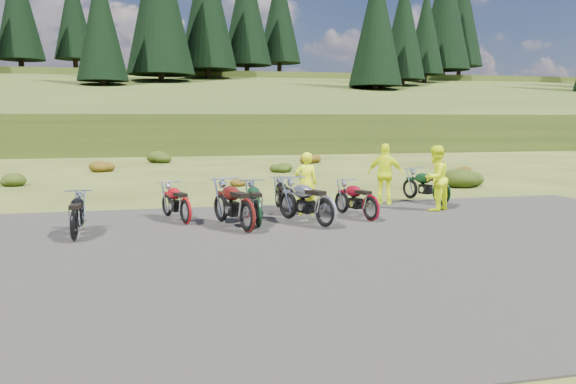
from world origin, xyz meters
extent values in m
plane|color=#363D14|center=(0.00, 0.00, 0.00)|extent=(300.00, 300.00, 0.00)
cube|color=black|center=(0.00, -2.00, 0.00)|extent=(20.00, 12.00, 0.04)
cube|color=#314316|center=(0.00, 110.00, 0.00)|extent=(300.00, 90.00, 9.17)
cylinder|color=black|center=(-21.00, 69.00, 9.48)|extent=(0.70, 0.70, 2.20)
cone|color=black|center=(-21.00, 69.00, 17.38)|extent=(6.16, 6.16, 14.00)
cylinder|color=black|center=(-15.00, 75.00, 10.27)|extent=(0.70, 0.70, 2.20)
cone|color=black|center=(-15.00, 75.00, 17.67)|extent=(5.72, 5.72, 13.00)
cylinder|color=black|center=(-9.00, 50.00, 5.69)|extent=(0.70, 0.70, 2.20)
cone|color=black|center=(-9.00, 50.00, 12.59)|extent=(5.28, 5.28, 12.00)
cylinder|color=black|center=(-3.00, 56.00, 6.88)|extent=(0.70, 0.70, 2.20)
cylinder|color=black|center=(3.00, 62.00, 8.08)|extent=(0.70, 0.70, 2.20)
cone|color=black|center=(3.00, 62.00, 17.48)|extent=(7.48, 7.48, 17.00)
cylinder|color=black|center=(9.00, 68.00, 9.28)|extent=(0.70, 0.70, 2.20)
cone|color=black|center=(9.00, 68.00, 18.18)|extent=(7.04, 7.04, 16.00)
cylinder|color=black|center=(15.00, 74.00, 10.27)|extent=(0.70, 0.70, 2.20)
cone|color=black|center=(15.00, 74.00, 18.67)|extent=(6.60, 6.60, 15.00)
cylinder|color=black|center=(21.00, 49.00, 5.49)|extent=(0.70, 0.70, 2.20)
cone|color=black|center=(21.00, 49.00, 13.39)|extent=(6.16, 6.16, 14.00)
cylinder|color=black|center=(27.00, 55.00, 6.68)|extent=(0.70, 0.70, 2.20)
cone|color=black|center=(27.00, 55.00, 14.08)|extent=(5.72, 5.72, 13.00)
cylinder|color=black|center=(33.00, 61.00, 7.88)|extent=(0.70, 0.70, 2.20)
cone|color=black|center=(33.00, 61.00, 14.78)|extent=(5.28, 5.28, 12.00)
cylinder|color=black|center=(39.00, 67.00, 9.08)|extent=(0.70, 0.70, 2.20)
cone|color=black|center=(39.00, 67.00, 18.98)|extent=(7.92, 7.92, 18.00)
cylinder|color=black|center=(45.00, 73.00, 10.27)|extent=(0.70, 0.70, 2.20)
cone|color=black|center=(45.00, 73.00, 19.67)|extent=(7.48, 7.48, 17.00)
ellipsoid|color=#1E340D|center=(-9.10, 11.30, 0.31)|extent=(1.03, 1.03, 0.61)
ellipsoid|color=#5E310B|center=(-6.20, 16.60, 0.38)|extent=(1.30, 1.30, 0.77)
ellipsoid|color=#1E340D|center=(-3.30, 21.90, 0.46)|extent=(1.56, 1.56, 0.92)
ellipsoid|color=#5E310B|center=(-0.40, 9.20, 0.23)|extent=(0.77, 0.77, 0.45)
ellipsoid|color=#1E340D|center=(2.50, 14.50, 0.31)|extent=(1.03, 1.03, 0.61)
ellipsoid|color=#5E310B|center=(5.40, 19.80, 0.38)|extent=(1.30, 1.30, 0.77)
ellipsoid|color=#1E340D|center=(8.30, 7.10, 0.46)|extent=(1.56, 1.56, 0.92)
ellipsoid|color=#5E310B|center=(11.20, 12.40, 0.23)|extent=(0.77, 0.77, 0.45)
imported|color=#D2E70C|center=(0.57, 2.01, 0.86)|extent=(0.66, 0.47, 1.72)
imported|color=#D2E70C|center=(4.36, 1.90, 0.93)|extent=(1.15, 1.08, 1.87)
imported|color=#D2E70C|center=(3.43, 3.33, 0.94)|extent=(1.18, 0.93, 1.87)
camera|label=1|loc=(-3.26, -12.70, 2.64)|focal=35.00mm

